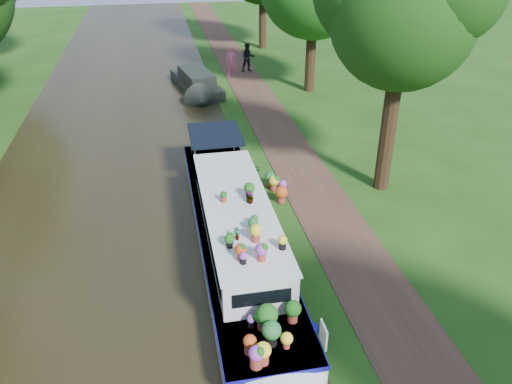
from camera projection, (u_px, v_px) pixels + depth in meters
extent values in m
plane|color=#1D4611|center=(306.00, 242.00, 15.81)|extent=(100.00, 100.00, 0.00)
cube|color=black|center=(112.00, 264.00, 14.80)|extent=(10.00, 100.00, 0.02)
cube|color=#472E21|center=(342.00, 238.00, 16.01)|extent=(2.20, 100.00, 0.03)
cube|color=white|center=(234.00, 231.00, 15.64)|extent=(2.20, 12.00, 0.75)
cube|color=#0F0E81|center=(234.00, 223.00, 15.49)|extent=(2.24, 12.04, 0.12)
cube|color=white|center=(237.00, 221.00, 14.52)|extent=(1.80, 7.00, 1.05)
cube|color=white|center=(237.00, 204.00, 14.25)|extent=(1.90, 7.10, 0.06)
cube|color=black|center=(268.00, 215.00, 14.64)|extent=(0.03, 6.40, 0.38)
cube|color=black|center=(206.00, 222.00, 14.33)|extent=(0.03, 6.40, 0.38)
cube|color=black|center=(215.00, 134.00, 18.58)|extent=(1.90, 2.40, 0.10)
cube|color=white|center=(323.00, 335.00, 10.88)|extent=(0.04, 0.45, 0.55)
imported|color=#175416|center=(237.00, 234.00, 12.56)|extent=(0.23, 0.21, 0.37)
imported|color=#175416|center=(250.00, 197.00, 14.17)|extent=(0.30, 0.30, 0.38)
cylinder|color=black|center=(388.00, 131.00, 17.92)|extent=(0.56, 0.56, 4.55)
sphere|color=#12360D|center=(404.00, 17.00, 15.99)|extent=(4.80, 4.80, 4.80)
cylinder|color=black|center=(310.00, 58.00, 28.49)|extent=(0.56, 0.56, 3.85)
cylinder|color=black|center=(263.00, 20.00, 37.74)|extent=(0.56, 0.56, 4.20)
cube|color=black|center=(196.00, 84.00, 29.50)|extent=(2.81, 5.84, 0.56)
cube|color=black|center=(196.00, 76.00, 28.80)|extent=(2.00, 3.48, 0.65)
imported|color=#E35D9B|center=(231.00, 61.00, 31.64)|extent=(0.70, 0.50, 1.82)
imported|color=black|center=(248.00, 58.00, 32.44)|extent=(0.89, 0.69, 1.82)
imported|color=#1B5A21|center=(257.00, 169.00, 19.90)|extent=(0.41, 0.38, 0.38)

